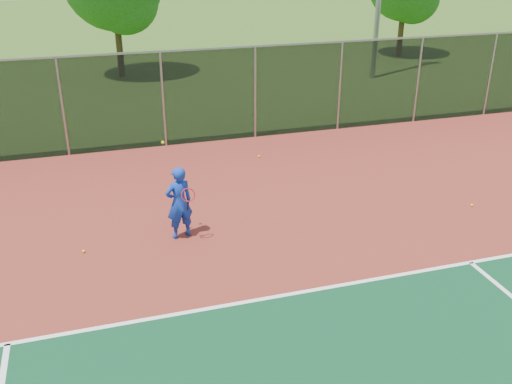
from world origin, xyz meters
TOP-DOWN VIEW (x-y plane):
  - ground at (0.00, 0.00)m, footprint 120.00×120.00m
  - court_apron at (0.00, 2.00)m, footprint 30.00×20.00m
  - fence_back at (0.00, 12.00)m, footprint 30.00×0.06m
  - tennis_player at (-3.58, 5.86)m, footprint 0.70×0.69m
  - practice_ball_0 at (3.68, 5.30)m, footprint 0.07×0.07m
  - practice_ball_2 at (-0.44, 10.10)m, footprint 0.07×0.07m
  - practice_ball_3 at (-5.71, 5.74)m, footprint 0.07×0.07m

SIDE VIEW (x-z plane):
  - ground at x=0.00m, z-range 0.00..0.00m
  - court_apron at x=0.00m, z-range 0.00..0.02m
  - practice_ball_0 at x=3.68m, z-range 0.02..0.09m
  - practice_ball_2 at x=-0.44m, z-range 0.02..0.09m
  - practice_ball_3 at x=-5.71m, z-range 0.02..0.09m
  - tennis_player at x=-3.58m, z-range -0.27..2.00m
  - fence_back at x=0.00m, z-range 0.05..3.08m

